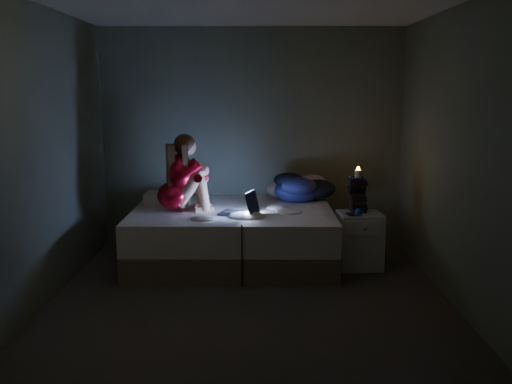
{
  "coord_description": "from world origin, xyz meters",
  "views": [
    {
      "loc": [
        0.08,
        -4.99,
        1.9
      ],
      "look_at": [
        0.05,
        1.0,
        0.8
      ],
      "focal_mm": 40.16,
      "sensor_mm": 36.0,
      "label": 1
    }
  ],
  "objects_px": {
    "candle": "(358,175)",
    "woman": "(173,173)",
    "nightstand": "(359,240)",
    "bed": "(233,235)",
    "laptop": "(238,202)",
    "phone": "(350,214)"
  },
  "relations": [
    {
      "from": "laptop",
      "to": "phone",
      "type": "relative_size",
      "value": 2.7
    },
    {
      "from": "nightstand",
      "to": "bed",
      "type": "bearing_deg",
      "value": 167.31
    },
    {
      "from": "woman",
      "to": "candle",
      "type": "bearing_deg",
      "value": -12.55
    },
    {
      "from": "bed",
      "to": "candle",
      "type": "height_order",
      "value": "candle"
    },
    {
      "from": "woman",
      "to": "bed",
      "type": "bearing_deg",
      "value": 0.19
    },
    {
      "from": "nightstand",
      "to": "candle",
      "type": "distance_m",
      "value": 0.7
    },
    {
      "from": "laptop",
      "to": "nightstand",
      "type": "distance_m",
      "value": 1.36
    },
    {
      "from": "bed",
      "to": "nightstand",
      "type": "bearing_deg",
      "value": -8.53
    },
    {
      "from": "laptop",
      "to": "phone",
      "type": "height_order",
      "value": "laptop"
    },
    {
      "from": "woman",
      "to": "phone",
      "type": "xyz_separation_m",
      "value": [
        1.85,
        -0.13,
        -0.41
      ]
    },
    {
      "from": "laptop",
      "to": "nightstand",
      "type": "relative_size",
      "value": 0.64
    },
    {
      "from": "woman",
      "to": "candle",
      "type": "distance_m",
      "value": 1.95
    },
    {
      "from": "laptop",
      "to": "nightstand",
      "type": "xyz_separation_m",
      "value": [
        1.29,
        0.08,
        -0.43
      ]
    },
    {
      "from": "woman",
      "to": "phone",
      "type": "relative_size",
      "value": 5.96
    },
    {
      "from": "candle",
      "to": "woman",
      "type": "bearing_deg",
      "value": -178.73
    },
    {
      "from": "bed",
      "to": "candle",
      "type": "relative_size",
      "value": 26.96
    },
    {
      "from": "woman",
      "to": "nightstand",
      "type": "relative_size",
      "value": 1.41
    },
    {
      "from": "bed",
      "to": "laptop",
      "type": "bearing_deg",
      "value": -76.36
    },
    {
      "from": "candle",
      "to": "phone",
      "type": "relative_size",
      "value": 0.57
    },
    {
      "from": "nightstand",
      "to": "phone",
      "type": "bearing_deg",
      "value": -150.99
    },
    {
      "from": "woman",
      "to": "phone",
      "type": "bearing_deg",
      "value": -17.77
    },
    {
      "from": "bed",
      "to": "phone",
      "type": "relative_size",
      "value": 15.4
    }
  ]
}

